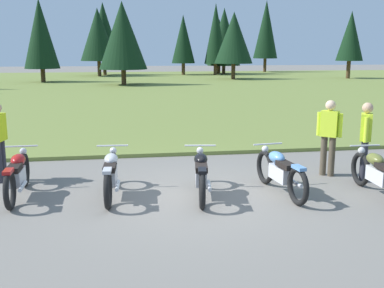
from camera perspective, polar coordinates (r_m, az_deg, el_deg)
name	(u,v)px	position (r m, az deg, el deg)	size (l,w,h in m)	color
ground_plane	(197,197)	(8.73, 0.61, -6.59)	(140.00, 140.00, 0.00)	slate
grass_moorland	(139,87)	(33.69, -6.56, 7.06)	(80.00, 44.00, 0.10)	olive
forest_treeline	(159,34)	(42.84, -4.17, 13.51)	(46.62, 26.42, 8.30)	#47331E
motorcycle_red	(17,175)	(9.20, -20.91, -3.58)	(0.62, 2.10, 0.88)	black
motorcycle_silver	(111,174)	(8.78, -10.05, -3.69)	(0.62, 2.10, 0.88)	black
motorcycle_black	(201,174)	(8.65, 1.14, -3.73)	(0.62, 2.09, 0.88)	black
motorcycle_sky_blue	(280,171)	(8.98, 10.93, -3.37)	(0.62, 2.10, 0.88)	black
motorcycle_olive	(379,174)	(9.35, 22.23, -3.44)	(0.62, 2.10, 0.88)	black
rider_near_row_end	(365,137)	(10.19, 20.79, 0.82)	(0.37, 0.49, 1.67)	#2D2D38
rider_checking_bike	(329,133)	(10.39, 16.69, 1.29)	(0.44, 0.40, 1.67)	#4C4233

